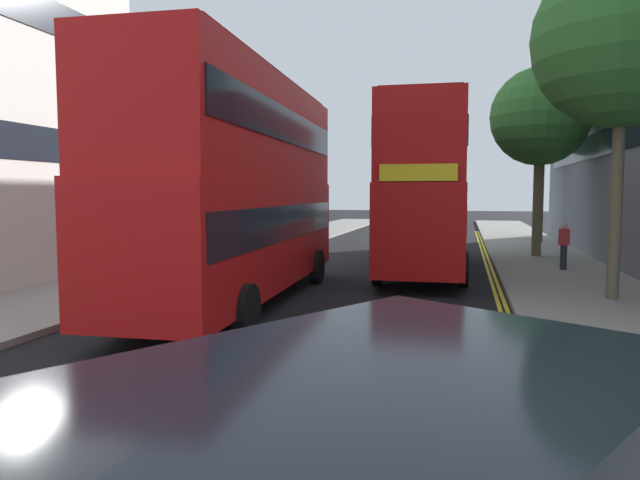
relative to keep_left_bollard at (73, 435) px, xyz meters
The scene contains 11 objects.
sidewalk_right 13.70m from the keep_left_bollard, 61.64° to the left, with size 4.00×80.00×0.14m, color gray.
sidewalk_left 13.70m from the keep_left_bollard, 118.36° to the left, with size 4.00×80.00×0.14m, color gray.
kerb_line_outer 10.98m from the keep_left_bollard, 66.34° to the left, with size 0.10×56.00×0.01m, color yellow.
kerb_line_inner 10.92m from the keep_left_bollard, 67.11° to the left, with size 0.10×56.00×0.01m, color yellow.
keep_left_bollard is the anchor object (origin of this frame).
double_decker_bus_away 9.63m from the keep_left_bollard, 102.83° to the left, with size 3.17×10.91×5.64m.
double_decker_bus_oncoming 16.39m from the keep_left_bollard, 82.92° to the left, with size 3.07×10.88×5.64m.
pedestrian_far 17.86m from the keep_left_bollard, 67.94° to the left, with size 0.34×0.22×1.62m.
street_tree_near 22.43m from the keep_left_bollard, 73.13° to the left, with size 4.01×4.01×7.76m.
street_tree_mid 29.57m from the keep_left_bollard, 75.37° to the left, with size 3.78×3.78×8.31m.
street_tree_far 14.37m from the keep_left_bollard, 57.85° to the left, with size 4.27×4.27×8.47m.
Camera 1 is at (3.35, -0.26, 2.77)m, focal length 31.87 mm.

